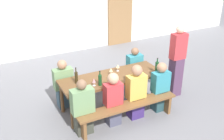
% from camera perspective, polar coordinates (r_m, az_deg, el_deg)
% --- Properties ---
extents(ground_plane, '(24.00, 24.00, 0.00)m').
position_cam_1_polar(ground_plane, '(6.08, 0.00, -7.69)').
color(ground_plane, slate).
extents(back_wall, '(14.00, 0.20, 3.20)m').
position_cam_1_polar(back_wall, '(8.70, -11.39, 13.48)').
color(back_wall, white).
rests_on(back_wall, ground).
extents(wooden_door, '(0.90, 0.06, 2.10)m').
position_cam_1_polar(wooden_door, '(9.48, 1.71, 11.50)').
color(wooden_door, '#9E7247').
rests_on(wooden_door, ground).
extents(tasting_table, '(2.19, 0.75, 0.75)m').
position_cam_1_polar(tasting_table, '(5.74, 0.00, -2.06)').
color(tasting_table, brown).
rests_on(tasting_table, ground).
extents(bench_near, '(2.09, 0.30, 0.45)m').
position_cam_1_polar(bench_near, '(5.39, 3.31, -7.97)').
color(bench_near, brown).
rests_on(bench_near, ground).
extents(bench_far, '(2.09, 0.30, 0.45)m').
position_cam_1_polar(bench_far, '(6.43, -2.75, -2.07)').
color(bench_far, brown).
rests_on(bench_far, ground).
extents(wine_bottle_0, '(0.06, 0.06, 0.34)m').
position_cam_1_polar(wine_bottle_0, '(5.44, -7.43, -1.52)').
color(wine_bottle_0, '#332814').
rests_on(wine_bottle_0, tasting_table).
extents(wine_bottle_1, '(0.08, 0.08, 0.33)m').
position_cam_1_polar(wine_bottle_1, '(5.90, 9.32, 0.61)').
color(wine_bottle_1, '#194723').
rests_on(wine_bottle_1, tasting_table).
extents(wine_bottle_2, '(0.07, 0.07, 0.31)m').
position_cam_1_polar(wine_bottle_2, '(5.32, -2.51, -2.06)').
color(wine_bottle_2, '#194723').
rests_on(wine_bottle_2, tasting_table).
extents(wine_glass_0, '(0.08, 0.08, 0.16)m').
position_cam_1_polar(wine_glass_0, '(5.74, -0.22, 0.01)').
color(wine_glass_0, silver).
rests_on(wine_glass_0, tasting_table).
extents(wine_glass_1, '(0.08, 0.08, 0.15)m').
position_cam_1_polar(wine_glass_1, '(5.81, 5.18, 0.20)').
color(wine_glass_1, silver).
rests_on(wine_glass_1, tasting_table).
extents(wine_glass_2, '(0.08, 0.08, 0.15)m').
position_cam_1_polar(wine_glass_2, '(5.90, 1.22, 0.79)').
color(wine_glass_2, silver).
rests_on(wine_glass_2, tasting_table).
extents(wine_glass_3, '(0.07, 0.07, 0.15)m').
position_cam_1_polar(wine_glass_3, '(5.56, 4.42, -0.94)').
color(wine_glass_3, silver).
rests_on(wine_glass_3, tasting_table).
extents(wine_glass_4, '(0.07, 0.07, 0.16)m').
position_cam_1_polar(wine_glass_4, '(5.32, -3.78, -2.23)').
color(wine_glass_4, silver).
rests_on(wine_glass_4, tasting_table).
extents(seated_guest_near_0, '(0.42, 0.24, 1.12)m').
position_cam_1_polar(seated_guest_near_0, '(5.10, -6.09, -8.03)').
color(seated_guest_near_0, '#3F4237').
rests_on(seated_guest_near_0, ground).
extents(seated_guest_near_1, '(0.35, 0.24, 1.11)m').
position_cam_1_polar(seated_guest_near_1, '(5.30, 0.22, -6.23)').
color(seated_guest_near_1, '#4C4C62').
rests_on(seated_guest_near_1, ground).
extents(seated_guest_near_2, '(0.39, 0.24, 1.16)m').
position_cam_1_polar(seated_guest_near_2, '(5.51, 5.00, -4.74)').
color(seated_guest_near_2, '#3D296B').
rests_on(seated_guest_near_2, ground).
extents(seated_guest_near_3, '(0.37, 0.24, 1.09)m').
position_cam_1_polar(seated_guest_near_3, '(5.83, 9.96, -3.66)').
color(seated_guest_near_3, '#274A50').
rests_on(seated_guest_near_3, ground).
extents(seated_guest_far_0, '(0.41, 0.24, 1.09)m').
position_cam_1_polar(seated_guest_far_0, '(5.96, -10.01, -3.11)').
color(seated_guest_far_0, '#344F5F').
rests_on(seated_guest_far_0, ground).
extents(seated_guest_far_1, '(0.37, 0.24, 1.06)m').
position_cam_1_polar(seated_guest_far_1, '(6.62, 4.65, 0.06)').
color(seated_guest_far_1, '#56566D').
rests_on(seated_guest_far_1, ground).
extents(standing_host, '(0.34, 0.24, 1.68)m').
position_cam_1_polar(standing_host, '(6.36, 13.30, 1.52)').
color(standing_host, '#573855').
rests_on(standing_host, ground).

